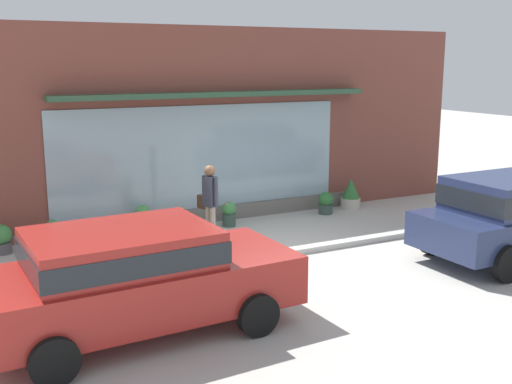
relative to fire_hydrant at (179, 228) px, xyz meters
The scene contains 12 objects.
ground_plane 2.06m from the fire_hydrant, 31.82° to the right, with size 60.00×60.00×0.00m, color #B2AFA8.
curb_strip 2.16m from the fire_hydrant, 36.41° to the right, with size 14.00×0.24×0.12m, color #B2B2AD.
storefront 3.24m from the fire_hydrant, 51.35° to the left, with size 14.00×0.81×4.57m.
fire_hydrant is the anchor object (origin of this frame).
pedestrian_with_handbag 0.88m from the fire_hydrant, ahead, with size 0.28×0.62×1.70m.
parked_car_red 3.90m from the fire_hydrant, 119.74° to the right, with size 4.55×2.22×1.53m.
potted_plant_window_center 4.58m from the fire_hydrant, 16.35° to the left, with size 0.37×0.37×0.56m.
potted_plant_corner_tall 2.60m from the fire_hydrant, 149.61° to the left, with size 0.29×0.29×0.62m.
potted_plant_by_entrance 5.50m from the fire_hydrant, 15.67° to the left, with size 0.51×0.51×0.80m.
potted_plant_doorstep 1.61m from the fire_hydrant, 99.62° to the left, with size 0.36×0.36×0.66m.
potted_plant_window_right 3.53m from the fire_hydrant, 155.42° to the left, with size 0.40×0.40×0.59m.
potted_plant_window_left 2.16m from the fire_hydrant, 37.21° to the left, with size 0.33×0.33×0.59m.
Camera 1 is at (-5.88, -10.43, 3.78)m, focal length 43.76 mm.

